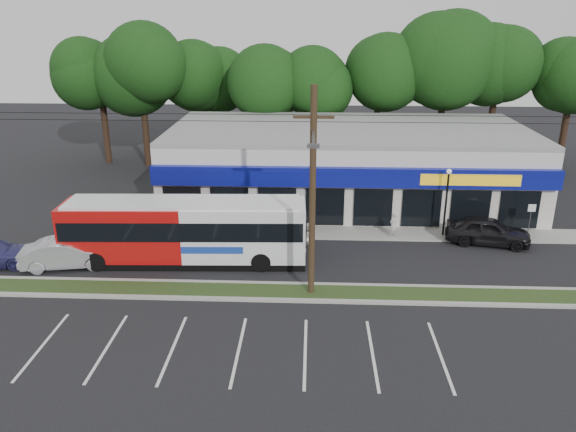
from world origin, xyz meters
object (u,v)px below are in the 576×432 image
at_px(utility_pole, 309,188).
at_px(lamp_post, 447,195).
at_px(pedestrian_b, 306,237).
at_px(metrobus, 185,230).
at_px(sign_post, 531,215).
at_px(car_dark, 488,231).
at_px(pedestrian_a, 393,225).
at_px(car_silver, 68,253).

height_order(utility_pole, lamp_post, utility_pole).
bearing_deg(pedestrian_b, lamp_post, -177.11).
height_order(utility_pole, metrobus, utility_pole).
relative_size(lamp_post, sign_post, 1.91).
relative_size(utility_pole, lamp_post, 11.76).
xyz_separation_m(sign_post, car_dark, (-2.66, -0.82, -0.74)).
bearing_deg(lamp_post, pedestrian_a, -174.45).
xyz_separation_m(car_silver, pedestrian_a, (17.91, 5.00, 0.02)).
bearing_deg(car_silver, metrobus, -92.53).
bearing_deg(car_silver, utility_pole, -113.10).
bearing_deg(car_silver, pedestrian_a, -86.16).
xyz_separation_m(sign_post, pedestrian_b, (-13.34, -2.42, -0.69)).
bearing_deg(car_dark, pedestrian_a, 93.98).
distance_m(sign_post, pedestrian_b, 13.57).
bearing_deg(pedestrian_a, metrobus, -26.04).
xyz_separation_m(lamp_post, pedestrian_a, (-3.08, -0.30, -1.86)).
bearing_deg(utility_pole, lamp_post, 43.95).
height_order(lamp_post, metrobus, lamp_post).
height_order(utility_pole, car_dark, utility_pole).
relative_size(car_dark, pedestrian_b, 2.77).
xyz_separation_m(utility_pole, metrobus, (-6.67, 3.57, -3.56)).
distance_m(metrobus, pedestrian_b, 6.78).
bearing_deg(car_silver, car_dark, -91.43).
bearing_deg(car_dark, metrobus, 112.56).
xyz_separation_m(utility_pole, pedestrian_b, (-0.17, 5.23, -4.55)).
xyz_separation_m(metrobus, pedestrian_a, (11.75, 4.00, -1.04)).
bearing_deg(car_dark, sign_post, -60.94).
bearing_deg(pedestrian_b, sign_post, 175.57).
bearing_deg(lamp_post, metrobus, -163.84).
xyz_separation_m(lamp_post, metrobus, (-14.84, -4.30, -0.82)).
relative_size(metrobus, pedestrian_a, 8.06).
height_order(sign_post, car_silver, sign_post).
bearing_deg(metrobus, pedestrian_b, 12.12).
distance_m(metrobus, pedestrian_a, 12.46).
bearing_deg(sign_post, utility_pole, -149.85).
height_order(car_dark, pedestrian_a, car_dark).
height_order(lamp_post, sign_post, lamp_post).
distance_m(car_silver, pedestrian_a, 18.59).
height_order(utility_pole, sign_post, utility_pole).
distance_m(metrobus, car_silver, 6.33).
relative_size(utility_pole, pedestrian_a, 30.76).
bearing_deg(lamp_post, utility_pole, -136.05).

